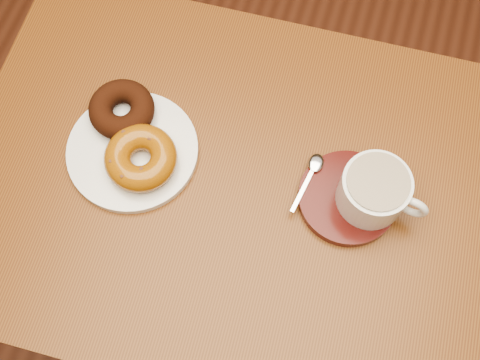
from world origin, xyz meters
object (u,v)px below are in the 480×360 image
(cafe_table, at_px, (229,208))
(saucer, at_px, (348,198))
(donut_plate, at_px, (133,151))
(coffee_cup, at_px, (375,191))

(cafe_table, height_order, saucer, saucer)
(donut_plate, bearing_deg, cafe_table, -1.37)
(coffee_cup, bearing_deg, saucer, -162.16)
(cafe_table, xyz_separation_m, saucer, (0.18, 0.02, 0.13))
(coffee_cup, bearing_deg, cafe_table, -162.65)
(cafe_table, relative_size, coffee_cup, 6.49)
(donut_plate, distance_m, saucer, 0.33)
(donut_plate, relative_size, saucer, 1.36)
(cafe_table, height_order, donut_plate, donut_plate)
(saucer, bearing_deg, donut_plate, -176.53)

